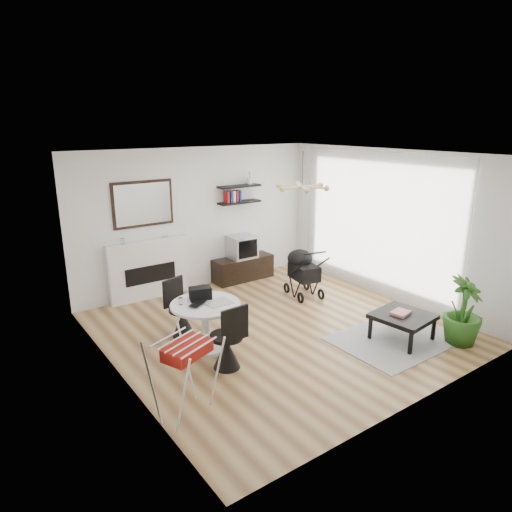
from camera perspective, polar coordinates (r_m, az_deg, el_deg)
floor at (r=7.31m, az=2.67°, el=-9.03°), size 5.00×5.00×0.00m
ceiling at (r=6.62m, az=2.99°, el=12.59°), size 5.00×5.00×0.00m
wall_back at (r=8.89m, az=-7.21°, el=4.67°), size 5.00×0.00×5.00m
wall_left at (r=5.71m, az=-17.35°, el=-2.63°), size 0.00×5.00×5.00m
wall_right at (r=8.58m, az=16.10°, el=3.73°), size 0.00×5.00×5.00m
sheer_curtain at (r=8.62m, az=14.65°, el=3.90°), size 0.04×3.60×2.60m
fireplace at (r=8.53m, az=-13.31°, el=-0.75°), size 1.50×0.17×2.16m
shelf_lower at (r=9.17m, az=-2.08°, el=6.74°), size 0.90×0.25×0.04m
shelf_upper at (r=9.12m, az=-2.10°, el=8.72°), size 0.90×0.25×0.04m
pendant_lamp at (r=7.35m, az=5.79°, el=8.60°), size 0.90×0.90×0.10m
tv_console at (r=9.41m, az=-1.65°, el=-1.55°), size 1.27×0.45×0.48m
crt_tv at (r=9.26m, az=-1.78°, el=1.18°), size 0.53×0.46×0.46m
dining_table at (r=6.51m, az=-6.28°, el=-7.88°), size 0.98×0.98×0.72m
laptop at (r=6.36m, az=-6.80°, el=-5.97°), size 0.42×0.38×0.03m
black_bag at (r=6.53m, az=-6.98°, el=-4.66°), size 0.34×0.26×0.18m
newspaper at (r=6.41m, az=-4.72°, el=-5.81°), size 0.36×0.29×0.01m
drinking_glass at (r=6.40m, az=-9.39°, el=-5.59°), size 0.06×0.06×0.10m
chair_far at (r=7.05m, az=-9.19°, el=-7.72°), size 0.46×0.47×0.89m
chair_near at (r=6.11m, az=-3.59°, el=-11.40°), size 0.44×0.45×0.92m
drying_rack at (r=5.20m, az=-8.86°, el=-14.60°), size 0.77×0.75×0.91m
stroller at (r=8.56m, az=5.85°, el=-2.25°), size 0.62×0.84×0.96m
rug at (r=7.29m, az=17.05°, el=-9.83°), size 1.84×1.33×0.01m
coffee_table at (r=7.14m, az=17.88°, el=-7.29°), size 0.86×0.86×0.40m
magazines at (r=7.12m, az=17.63°, el=-6.77°), size 0.31×0.26×0.04m
potted_plant at (r=7.31m, az=24.49°, el=-6.27°), size 0.67×0.67×1.01m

